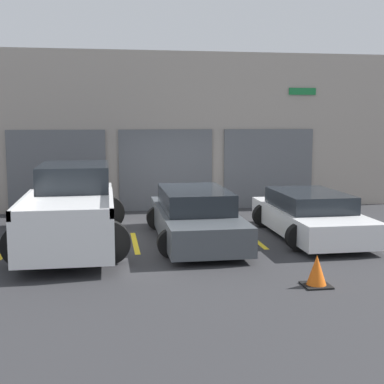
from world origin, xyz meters
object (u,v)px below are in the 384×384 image
at_px(pickup_truck, 72,207).
at_px(traffic_cone, 317,272).
at_px(sedan_side, 195,217).
at_px(sedan_white, 310,215).

xyz_separation_m(pickup_truck, traffic_cone, (4.34, -4.07, -0.57)).
relative_size(pickup_truck, sedan_side, 1.19).
relative_size(pickup_truck, traffic_cone, 10.12).
height_order(sedan_side, traffic_cone, sedan_side).
relative_size(sedan_side, traffic_cone, 8.48).
distance_m(pickup_truck, sedan_white, 5.70).
xyz_separation_m(sedan_side, traffic_cone, (1.49, -3.78, -0.32)).
distance_m(sedan_white, traffic_cone, 4.02).
xyz_separation_m(sedan_white, sedan_side, (-2.84, 0.00, 0.05)).
distance_m(sedan_white, sedan_side, 2.84).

